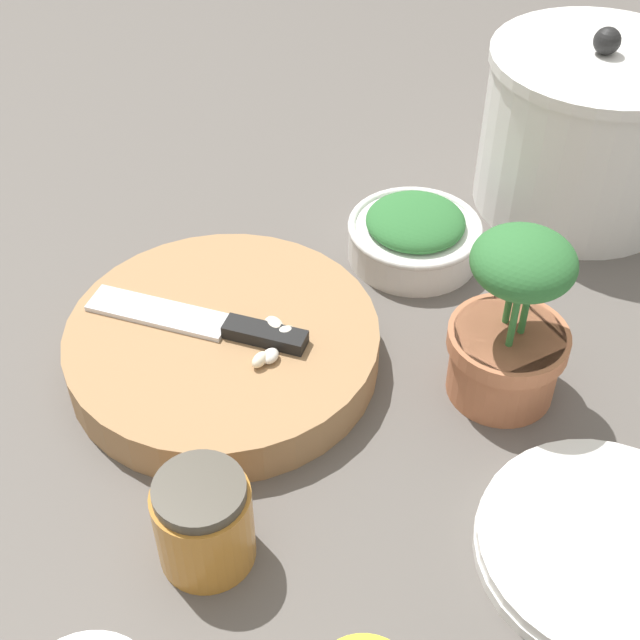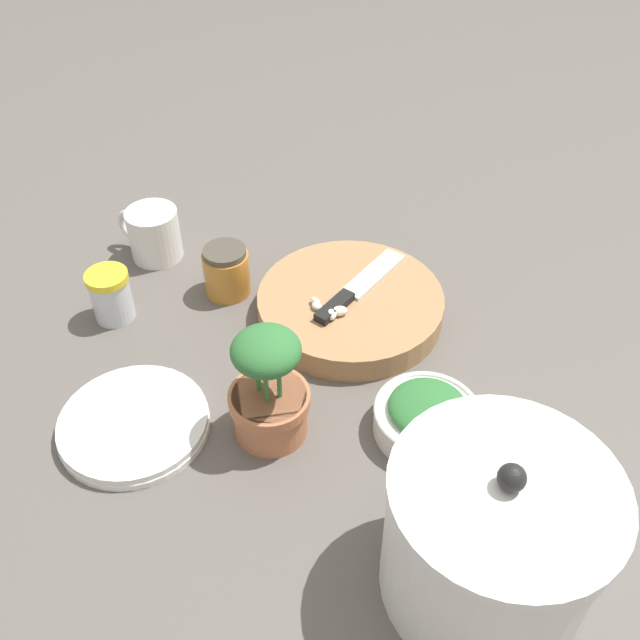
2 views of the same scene
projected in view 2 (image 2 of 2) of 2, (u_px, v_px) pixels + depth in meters
The scene contains 11 objects.
ground_plane at pixel (315, 362), 1.05m from camera, with size 5.00×5.00×0.00m, color #56514C.
cutting_board at pixel (350, 306), 1.11m from camera, with size 0.29×0.29×0.04m.
chef_knife at pixel (355, 289), 1.10m from camera, with size 0.11×0.20×0.01m.
garlic_cloves at pixel (329, 310), 1.06m from camera, with size 0.06×0.05×0.01m.
herb_bowl at pixel (427, 416), 0.93m from camera, with size 0.14×0.14×0.06m.
spice_jar at pixel (111, 295), 1.09m from camera, with size 0.06×0.06×0.08m.
coffee_mug at pixel (153, 234), 1.21m from camera, with size 0.12×0.09×0.09m.
plate_stack at pixel (134, 424), 0.95m from camera, with size 0.20×0.20×0.02m.
honey_jar at pixel (227, 271), 1.14m from camera, with size 0.07×0.07×0.08m.
stock_pot at pixel (494, 537), 0.73m from camera, with size 0.23×0.23×0.21m.
potted_herb at pixel (269, 393), 0.90m from camera, with size 0.11×0.11×0.17m.
Camera 2 is at (-0.16, 0.72, 0.75)m, focal length 40.00 mm.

